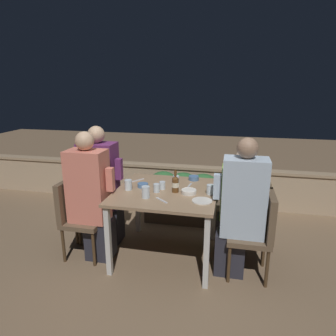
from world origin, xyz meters
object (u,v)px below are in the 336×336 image
person_blue_shirt (240,209)px  chair_left_far (88,199)px  person_green_blouse (238,204)px  potted_plant (96,189)px  person_coral_top (91,197)px  person_purple_stripe (102,185)px  beer_bottle (175,184)px  chair_left_near (76,211)px  chair_right_far (256,212)px  chair_right_near (259,228)px

person_blue_shirt → chair_left_far: bearing=168.9°
person_green_blouse → potted_plant: (-1.94, 0.61, -0.20)m
person_coral_top → chair_left_far: (-0.24, 0.37, -0.18)m
person_purple_stripe → beer_bottle: 0.94m
person_coral_top → chair_left_near: bearing=180.0°
beer_bottle → person_blue_shirt: bearing=-11.8°
chair_left_far → potted_plant: 0.67m
person_purple_stripe → person_blue_shirt: bearing=-12.4°
chair_right_far → person_green_blouse: bearing=180.0°
chair_left_near → chair_right_near: 1.88m
potted_plant → chair_left_far: bearing=-72.4°
person_purple_stripe → potted_plant: size_ratio=2.16×
chair_right_near → chair_left_near: bearing=-179.3°
chair_left_far → chair_left_near: bearing=-82.2°
person_purple_stripe → chair_right_near: bearing=-11.1°
chair_left_near → chair_right_near: (1.88, 0.02, 0.00)m
chair_left_far → person_purple_stripe: 0.26m
chair_left_near → potted_plant: 1.03m
chair_left_near → chair_left_far: size_ratio=1.00×
person_purple_stripe → potted_plant: 0.79m
person_purple_stripe → chair_right_near: 1.79m
chair_right_near → potted_plant: size_ratio=1.34×
person_green_blouse → beer_bottle: size_ratio=5.10×
person_coral_top → person_green_blouse: (1.50, 0.38, -0.10)m
person_coral_top → beer_bottle: size_ratio=5.90×
person_green_blouse → beer_bottle: bearing=-161.0°
chair_left_near → chair_right_far: size_ratio=1.00×
chair_left_near → person_blue_shirt: (1.70, 0.02, 0.18)m
potted_plant → chair_right_near: bearing=-24.4°
person_coral_top → person_blue_shirt: bearing=0.9°
person_blue_shirt → beer_bottle: size_ratio=5.87×
chair_left_near → beer_bottle: bearing=8.7°
person_purple_stripe → person_blue_shirt: 1.60m
chair_right_far → beer_bottle: 0.93m
chair_left_near → beer_bottle: (1.05, 0.16, 0.33)m
person_coral_top → beer_bottle: 0.89m
chair_left_near → person_purple_stripe: size_ratio=0.62×
person_purple_stripe → person_blue_shirt: size_ratio=1.01×
person_purple_stripe → person_blue_shirt: (1.56, -0.34, -0.00)m
beer_bottle → potted_plant: bearing=147.3°
chair_left_far → person_blue_shirt: size_ratio=0.62×
person_purple_stripe → beer_bottle: bearing=-12.8°
chair_right_far → person_green_blouse: 0.21m
chair_left_near → person_green_blouse: (1.69, 0.38, 0.08)m
chair_left_near → person_coral_top: size_ratio=0.62×
person_green_blouse → person_blue_shirt: bearing=-88.6°
beer_bottle → person_green_blouse: bearing=19.0°
chair_right_near → person_blue_shirt: size_ratio=0.62×
person_coral_top → person_purple_stripe: 0.37m
chair_left_near → person_blue_shirt: 1.71m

